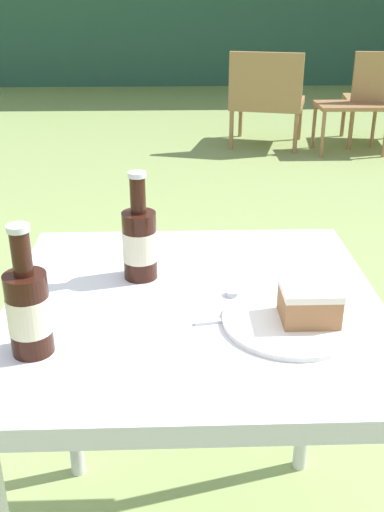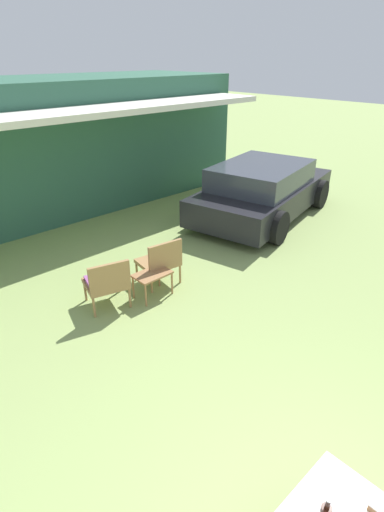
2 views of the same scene
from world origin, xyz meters
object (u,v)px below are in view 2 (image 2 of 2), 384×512
at_px(wicker_chair_cushioned, 107,281).
at_px(garden_side_table, 152,276).
at_px(wicker_chair_plain, 161,260).
at_px(parked_car, 263,190).
at_px(cake_on_plate, 376,510).

relative_size(wicker_chair_cushioned, garden_side_table, 1.42).
bearing_deg(wicker_chair_plain, wicker_chair_cushioned, 6.32).
xyz_separation_m(parked_car, garden_side_table, (-3.98, -1.01, -0.26)).
bearing_deg(wicker_chair_cushioned, wicker_chair_plain, -166.32).
relative_size(wicker_chair_cushioned, cake_on_plate, 3.23).
height_order(wicker_chair_cushioned, cake_on_plate, cake_on_plate).
bearing_deg(cake_on_plate, parked_car, 43.60).
height_order(parked_car, wicker_chair_cushioned, parked_car).
height_order(parked_car, cake_on_plate, parked_car).
height_order(parked_car, garden_side_table, parked_car).
xyz_separation_m(parked_car, wicker_chair_cushioned, (-4.64, -0.78, -0.18)).
bearing_deg(parked_car, wicker_chair_plain, 179.81).
relative_size(parked_car, wicker_chair_cushioned, 5.49).
xyz_separation_m(wicker_chair_plain, cake_on_plate, (-1.57, -4.17, 0.33)).
bearing_deg(wicker_chair_plain, cake_on_plate, 77.16).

